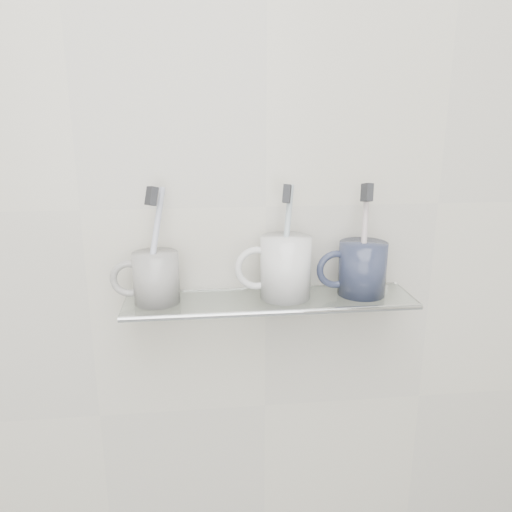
{
  "coord_description": "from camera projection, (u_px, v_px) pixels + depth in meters",
  "views": [
    {
      "loc": [
        -0.11,
        0.23,
        1.41
      ],
      "look_at": [
        -0.02,
        1.04,
        1.18
      ],
      "focal_mm": 35.0,
      "sensor_mm": 36.0,
      "label": 1
    }
  ],
  "objects": [
    {
      "name": "mug_right_handle",
      "position": [
        336.0,
        269.0,
        0.87
      ],
      "size": [
        0.07,
        0.01,
        0.07
      ],
      "primitive_type": "torus",
      "rotation": [
        1.57,
        0.0,
        0.0
      ],
      "color": "#202A41",
      "rests_on": "mug_right"
    },
    {
      "name": "bristles_left",
      "position": [
        152.0,
        196.0,
        0.8
      ],
      "size": [
        0.03,
        0.03,
        0.03
      ],
      "primitive_type": "cube",
      "rotation": [
        -0.12,
        0.26,
        0.48
      ],
      "color": "#26282B",
      "rests_on": "toothbrush_left"
    },
    {
      "name": "toothbrush_right",
      "position": [
        364.0,
        239.0,
        0.86
      ],
      "size": [
        0.03,
        0.05,
        0.19
      ],
      "primitive_type": "cylinder",
      "rotation": [
        -0.2,
        0.12,
        0.2
      ],
      "color": "#C4A3A0",
      "rests_on": "mug_right"
    },
    {
      "name": "mug_center_handle",
      "position": [
        257.0,
        268.0,
        0.85
      ],
      "size": [
        0.08,
        0.01,
        0.08
      ],
      "primitive_type": "torus",
      "rotation": [
        1.57,
        0.0,
        0.0
      ],
      "color": "silver",
      "rests_on": "mug_center"
    },
    {
      "name": "toothbrush_center",
      "position": [
        286.0,
        241.0,
        0.84
      ],
      "size": [
        0.03,
        0.05,
        0.19
      ],
      "primitive_type": "cylinder",
      "rotation": [
        -0.22,
        0.05,
        -0.27
      ],
      "color": "#98B6BF",
      "rests_on": "mug_center"
    },
    {
      "name": "bristles_right",
      "position": [
        367.0,
        192.0,
        0.84
      ],
      "size": [
        0.02,
        0.03,
        0.04
      ],
      "primitive_type": "cube",
      "rotation": [
        -0.2,
        0.12,
        0.2
      ],
      "color": "#26282B",
      "rests_on": "toothbrush_right"
    },
    {
      "name": "shelf_rail",
      "position": [
        275.0,
        313.0,
        0.81
      ],
      "size": [
        0.5,
        0.01,
        0.01
      ],
      "primitive_type": "cylinder",
      "rotation": [
        0.0,
        1.57,
        0.0
      ],
      "color": "silver",
      "rests_on": "shelf_glass"
    },
    {
      "name": "bristles_center",
      "position": [
        287.0,
        194.0,
        0.82
      ],
      "size": [
        0.02,
        0.03,
        0.03
      ],
      "primitive_type": "cube",
      "rotation": [
        -0.22,
        0.05,
        -0.27
      ],
      "color": "#26282B",
      "rests_on": "toothbrush_center"
    },
    {
      "name": "mug_right",
      "position": [
        362.0,
        269.0,
        0.87
      ],
      "size": [
        0.1,
        0.1,
        0.09
      ],
      "primitive_type": "cylinder",
      "rotation": [
        0.0,
        0.0,
        0.28
      ],
      "color": "#202A41",
      "rests_on": "shelf_glass"
    },
    {
      "name": "chrome_cap",
      "position": [
        379.0,
        290.0,
        0.89
      ],
      "size": [
        0.03,
        0.03,
        0.01
      ],
      "primitive_type": "cylinder",
      "color": "silver",
      "rests_on": "shelf_glass"
    },
    {
      "name": "mug_center",
      "position": [
        286.0,
        267.0,
        0.86
      ],
      "size": [
        0.1,
        0.1,
        0.11
      ],
      "primitive_type": "cylinder",
      "rotation": [
        0.0,
        0.0,
        0.2
      ],
      "color": "silver",
      "rests_on": "shelf_glass"
    },
    {
      "name": "bracket_right",
      "position": [
        377.0,
        293.0,
        0.94
      ],
      "size": [
        0.02,
        0.03,
        0.02
      ],
      "primitive_type": "cylinder",
      "rotation": [
        1.57,
        0.0,
        0.0
      ],
      "color": "silver",
      "rests_on": "wall_back"
    },
    {
      "name": "mug_left",
      "position": [
        156.0,
        278.0,
        0.84
      ],
      "size": [
        0.1,
        0.1,
        0.09
      ],
      "primitive_type": "cylinder",
      "rotation": [
        0.0,
        0.0,
        0.42
      ],
      "color": "silver",
      "rests_on": "shelf_glass"
    },
    {
      "name": "bracket_left",
      "position": [
        150.0,
        302.0,
        0.89
      ],
      "size": [
        0.02,
        0.03,
        0.02
      ],
      "primitive_type": "cylinder",
      "rotation": [
        1.57,
        0.0,
        0.0
      ],
      "color": "silver",
      "rests_on": "wall_back"
    },
    {
      "name": "wall_back",
      "position": [
        266.0,
        207.0,
        0.88
      ],
      "size": [
        2.5,
        0.0,
        2.5
      ],
      "primitive_type": "plane",
      "rotation": [
        1.57,
        0.0,
        0.0
      ],
      "color": "beige",
      "rests_on": "ground"
    },
    {
      "name": "mug_left_handle",
      "position": [
        129.0,
        279.0,
        0.83
      ],
      "size": [
        0.06,
        0.01,
        0.06
      ],
      "primitive_type": "torus",
      "rotation": [
        1.57,
        0.0,
        0.0
      ],
      "color": "silver",
      "rests_on": "mug_left"
    },
    {
      "name": "toothbrush_left",
      "position": [
        154.0,
        244.0,
        0.82
      ],
      "size": [
        0.05,
        0.06,
        0.19
      ],
      "primitive_type": "cylinder",
      "rotation": [
        -0.12,
        0.26,
        0.48
      ],
      "color": "silver",
      "rests_on": "mug_left"
    },
    {
      "name": "shelf_glass",
      "position": [
        270.0,
        301.0,
        0.87
      ],
      "size": [
        0.5,
        0.12,
        0.01
      ],
      "primitive_type": "cube",
      "color": "silver",
      "rests_on": "wall_back"
    }
  ]
}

